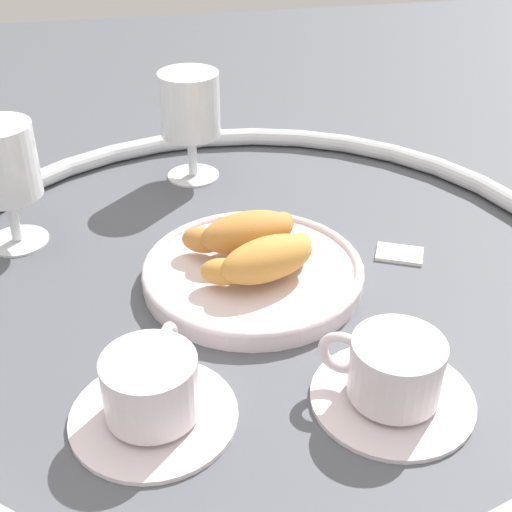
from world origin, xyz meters
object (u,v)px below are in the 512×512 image
at_px(juice_glass_right, 2,167).
at_px(sugar_packet, 400,252).
at_px(croissant_small, 244,232).
at_px(coffee_cup_near, 152,393).
at_px(coffee_cup_far, 393,376).
at_px(juice_glass_left, 190,108).
at_px(croissant_large, 266,259).
at_px(pastry_plate, 256,271).

relative_size(juice_glass_right, sugar_packet, 2.80).
distance_m(croissant_small, sugar_packet, 0.17).
distance_m(coffee_cup_near, coffee_cup_far, 0.19).
relative_size(croissant_small, coffee_cup_far, 1.00).
distance_m(coffee_cup_far, juice_glass_left, 0.46).
bearing_deg(sugar_packet, coffee_cup_far, -87.58).
height_order(juice_glass_right, sugar_packet, juice_glass_right).
xyz_separation_m(croissant_large, juice_glass_left, (-0.04, 0.28, 0.05)).
bearing_deg(coffee_cup_far, juice_glass_right, 135.16).
height_order(coffee_cup_near, juice_glass_right, juice_glass_right).
bearing_deg(coffee_cup_far, pastry_plate, 111.20).
relative_size(croissant_small, juice_glass_right, 0.97).
bearing_deg(juice_glass_left, juice_glass_right, -149.84).
height_order(coffee_cup_near, coffee_cup_far, same).
bearing_deg(sugar_packet, croissant_small, -159.39).
height_order(pastry_plate, juice_glass_right, juice_glass_right).
bearing_deg(croissant_large, coffee_cup_near, -129.82).
xyz_separation_m(croissant_large, coffee_cup_near, (-0.12, -0.15, -0.01)).
distance_m(pastry_plate, coffee_cup_far, 0.21).
relative_size(croissant_large, coffee_cup_far, 0.95).
bearing_deg(sugar_packet, juice_glass_right, -169.78).
height_order(croissant_small, coffee_cup_near, croissant_small).
height_order(juice_glass_left, juice_glass_right, same).
bearing_deg(sugar_packet, croissant_large, -140.54).
xyz_separation_m(pastry_plate, juice_glass_left, (-0.03, 0.25, 0.08)).
distance_m(croissant_small, coffee_cup_near, 0.23).
bearing_deg(juice_glass_left, pastry_plate, -82.56).
height_order(coffee_cup_near, juice_glass_left, juice_glass_left).
bearing_deg(sugar_packet, coffee_cup_near, -120.80).
bearing_deg(croissant_small, juice_glass_right, 157.83).
xyz_separation_m(pastry_plate, croissant_small, (-0.01, 0.03, 0.03)).
bearing_deg(juice_glass_right, croissant_large, -31.09).
xyz_separation_m(juice_glass_left, juice_glass_right, (-0.21, -0.12, -0.00)).
bearing_deg(coffee_cup_near, croissant_large, 50.18).
distance_m(coffee_cup_near, sugar_packet, 0.34).
distance_m(croissant_small, juice_glass_right, 0.27).
bearing_deg(pastry_plate, juice_glass_left, 97.44).
distance_m(pastry_plate, croissant_small, 0.04).
bearing_deg(juice_glass_left, coffee_cup_far, -76.42).
height_order(croissant_small, juice_glass_left, juice_glass_left).
distance_m(pastry_plate, coffee_cup_near, 0.21).
height_order(pastry_plate, croissant_large, croissant_large).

